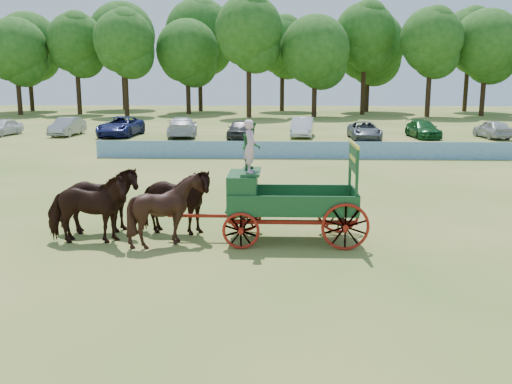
# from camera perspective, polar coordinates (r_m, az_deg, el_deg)

# --- Properties ---
(ground) EXTENTS (160.00, 160.00, 0.00)m
(ground) POSITION_cam_1_polar(r_m,az_deg,el_deg) (17.36, 11.71, -5.23)
(ground) COLOR tan
(ground) RESTS_ON ground
(horse_lead_left) EXTENTS (2.59, 1.31, 2.13)m
(horse_lead_left) POSITION_cam_1_polar(r_m,az_deg,el_deg) (17.64, -16.54, -1.63)
(horse_lead_left) COLOR black
(horse_lead_left) RESTS_ON ground
(horse_lead_right) EXTENTS (2.73, 1.72, 2.13)m
(horse_lead_right) POSITION_cam_1_polar(r_m,az_deg,el_deg) (18.66, -15.47, -0.86)
(horse_lead_right) COLOR black
(horse_lead_right) RESTS_ON ground
(horse_wheel_left) EXTENTS (2.24, 2.07, 2.14)m
(horse_wheel_left) POSITION_cam_1_polar(r_m,az_deg,el_deg) (17.02, -8.86, -1.74)
(horse_wheel_left) COLOR black
(horse_wheel_left) RESTS_ON ground
(horse_wheel_right) EXTENTS (2.65, 1.45, 2.13)m
(horse_wheel_right) POSITION_cam_1_polar(r_m,az_deg,el_deg) (18.08, -8.20, -0.95)
(horse_wheel_right) COLOR black
(horse_wheel_right) RESTS_ON ground
(farm_dray) EXTENTS (6.00, 2.00, 3.70)m
(farm_dray) POSITION_cam_1_polar(r_m,az_deg,el_deg) (17.16, 1.25, 0.29)
(farm_dray) COLOR #A01410
(farm_dray) RESTS_ON ground
(sponsor_banner) EXTENTS (26.00, 0.08, 1.05)m
(sponsor_banner) POSITION_cam_1_polar(r_m,az_deg,el_deg) (34.73, 5.30, 4.20)
(sponsor_banner) COLOR #1E59A2
(sponsor_banner) RESTS_ON ground
(parked_cars) EXTENTS (52.54, 7.15, 1.63)m
(parked_cars) POSITION_cam_1_polar(r_m,az_deg,el_deg) (46.83, 3.95, 6.40)
(parked_cars) COLOR silver
(parked_cars) RESTS_ON ground
(treeline) EXTENTS (87.81, 24.76, 15.59)m
(treeline) POSITION_cam_1_polar(r_m,az_deg,el_deg) (76.80, -0.28, 14.85)
(treeline) COLOR #382314
(treeline) RESTS_ON ground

